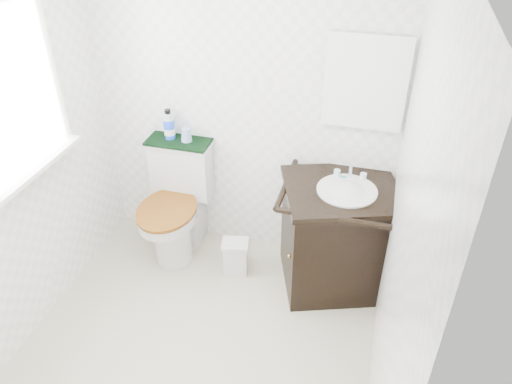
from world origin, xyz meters
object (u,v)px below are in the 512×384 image
at_px(vanity, 338,234).
at_px(trash_bin, 236,257).
at_px(mouthwash_bottle, 169,125).
at_px(toilet, 178,208).
at_px(cup, 186,135).

xyz_separation_m(vanity, trash_bin, (-0.73, -0.10, -0.29)).
distance_m(vanity, mouthwash_bottle, 1.45).
relative_size(vanity, mouthwash_bottle, 4.10).
relative_size(toilet, cup, 8.97).
xyz_separation_m(toilet, vanity, (1.24, -0.06, 0.05)).
bearing_deg(toilet, trash_bin, -17.69).
bearing_deg(trash_bin, mouthwash_bottle, 151.48).
bearing_deg(vanity, toilet, 177.23).
relative_size(vanity, cup, 9.37).
distance_m(mouthwash_bottle, cup, 0.15).
xyz_separation_m(vanity, cup, (-1.18, 0.20, 0.52)).
distance_m(toilet, cup, 0.59).
distance_m(toilet, trash_bin, 0.59).
distance_m(toilet, mouthwash_bottle, 0.65).
bearing_deg(vanity, mouthwash_bottle, 170.71).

